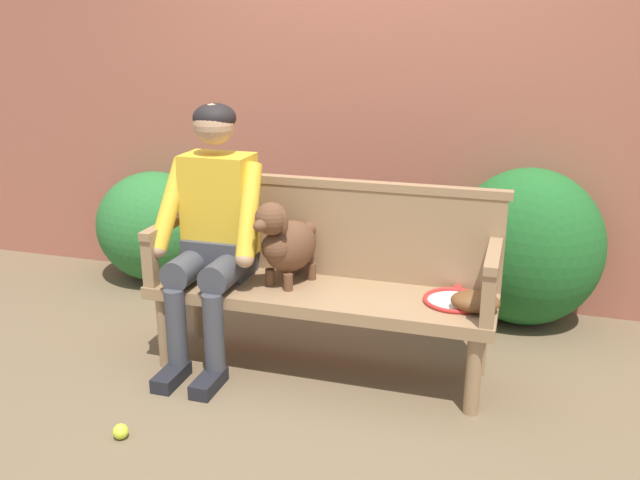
% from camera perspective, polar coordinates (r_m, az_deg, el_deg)
% --- Properties ---
extents(ground_plane, '(40.00, 40.00, 0.00)m').
position_cam_1_polar(ground_plane, '(3.51, 0.00, -10.78)').
color(ground_plane, brown).
extents(brick_garden_fence, '(8.00, 0.30, 2.74)m').
position_cam_1_polar(brick_garden_fence, '(4.31, 5.04, 13.60)').
color(brick_garden_fence, '#9E5642').
rests_on(brick_garden_fence, ground).
extents(hedge_bush_mid_left, '(0.79, 0.70, 0.74)m').
position_cam_1_polar(hedge_bush_mid_left, '(4.70, -13.62, 1.11)').
color(hedge_bush_mid_left, '#286B2D').
rests_on(hedge_bush_mid_left, ground).
extents(hedge_bush_mid_right, '(0.85, 0.68, 0.91)m').
position_cam_1_polar(hedge_bush_mid_right, '(4.04, 16.91, -0.60)').
color(hedge_bush_mid_right, '#1E5B23').
rests_on(hedge_bush_mid_right, ground).
extents(hedge_bush_far_right, '(0.71, 0.65, 0.78)m').
position_cam_1_polar(hedge_bush_far_right, '(4.09, 14.01, -1.11)').
color(hedge_bush_far_right, '#1E5B23').
rests_on(hedge_bush_far_right, ground).
extents(garden_bench, '(1.69, 0.49, 0.44)m').
position_cam_1_polar(garden_bench, '(3.34, 0.00, -5.04)').
color(garden_bench, '#93704C').
rests_on(garden_bench, ground).
extents(bench_backrest, '(1.73, 0.06, 0.50)m').
position_cam_1_polar(bench_backrest, '(3.43, 1.04, 1.10)').
color(bench_backrest, '#93704C').
rests_on(bench_backrest, garden_bench).
extents(bench_armrest_left_end, '(0.06, 0.49, 0.28)m').
position_cam_1_polar(bench_armrest_left_end, '(3.49, -13.17, -0.01)').
color(bench_armrest_left_end, '#93704C').
rests_on(bench_armrest_left_end, garden_bench).
extents(bench_armrest_right_end, '(0.06, 0.49, 0.28)m').
position_cam_1_polar(bench_armrest_right_end, '(3.05, 14.17, -2.71)').
color(bench_armrest_right_end, '#93704C').
rests_on(bench_armrest_right_end, garden_bench).
extents(person_seated, '(0.56, 0.64, 1.31)m').
position_cam_1_polar(person_seated, '(3.42, -8.92, 1.17)').
color(person_seated, black).
rests_on(person_seated, ground).
extents(dog_on_bench, '(0.30, 0.44, 0.44)m').
position_cam_1_polar(dog_on_bench, '(3.31, -2.89, -0.18)').
color(dog_on_bench, brown).
rests_on(dog_on_bench, garden_bench).
extents(tennis_racket, '(0.29, 0.56, 0.03)m').
position_cam_1_polar(tennis_racket, '(3.25, 11.23, -4.78)').
color(tennis_racket, red).
rests_on(tennis_racket, garden_bench).
extents(baseball_glove, '(0.22, 0.18, 0.09)m').
position_cam_1_polar(baseball_glove, '(3.14, 12.86, -5.05)').
color(baseball_glove, brown).
rests_on(baseball_glove, garden_bench).
extents(tennis_ball, '(0.07, 0.07, 0.07)m').
position_cam_1_polar(tennis_ball, '(3.09, -16.35, -15.12)').
color(tennis_ball, '#CCDB33').
rests_on(tennis_ball, ground).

